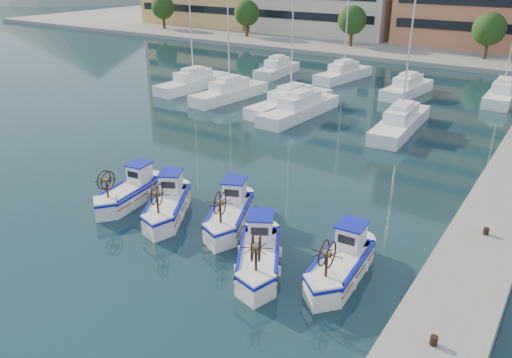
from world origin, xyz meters
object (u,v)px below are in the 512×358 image
Objects in this scene: fishing_boat_c at (230,211)px; fishing_boat_e at (342,261)px; fishing_boat_b at (168,203)px; fishing_boat_d at (259,253)px; fishing_boat_a at (130,190)px.

fishing_boat_c is 1.02× the size of fishing_boat_e.
fishing_boat_d is (6.44, -1.41, 0.01)m from fishing_boat_b.
fishing_boat_b is at bearing 138.32° from fishing_boat_d.
fishing_boat_b is 0.99× the size of fishing_boat_d.
fishing_boat_e is at bearing -7.63° from fishing_boat_a.
fishing_boat_b reaches higher than fishing_boat_a.
fishing_boat_c reaches higher than fishing_boat_a.
fishing_boat_d is (3.24, -2.38, 0.01)m from fishing_boat_c.
fishing_boat_b is 6.59m from fishing_boat_d.
fishing_boat_d reaches higher than fishing_boat_e.
fishing_boat_a is at bearing 141.71° from fishing_boat_d.
fishing_boat_b is at bearing 176.07° from fishing_boat_e.
fishing_boat_a is 0.95× the size of fishing_boat_b.
fishing_boat_d reaches higher than fishing_boat_b.
fishing_boat_c is (5.94, 0.94, 0.04)m from fishing_boat_a.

